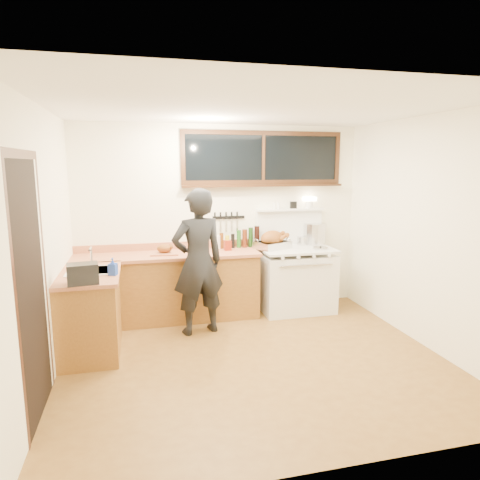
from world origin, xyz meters
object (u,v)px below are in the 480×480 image
object	(u,v)px
cutting_board	(165,250)
roast_turkey	(273,241)
vintage_stove	(296,278)
man	(198,262)

from	to	relation	value
cutting_board	roast_turkey	distance (m)	1.49
vintage_stove	cutting_board	xyz separation A→B (m)	(-1.83, 0.01, 0.48)
man	cutting_board	xyz separation A→B (m)	(-0.36, 0.53, 0.06)
vintage_stove	cutting_board	distance (m)	1.89
man	cutting_board	size ratio (longest dim) A/B	4.62
cutting_board	roast_turkey	bearing A→B (deg)	1.66
man	cutting_board	world-z (taller)	man
man	roast_turkey	xyz separation A→B (m)	(1.13, 0.57, 0.11)
man	roast_turkey	size ratio (longest dim) A/B	3.24
man	vintage_stove	bearing A→B (deg)	19.51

